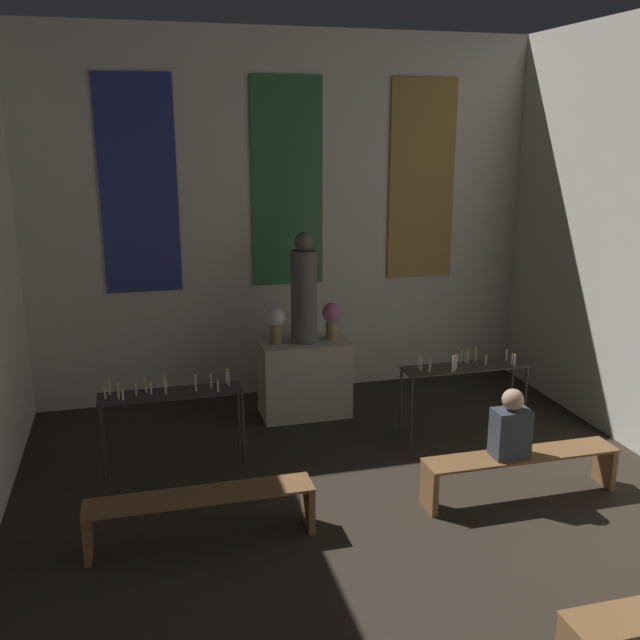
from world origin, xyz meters
The scene contains 10 objects.
wall_back centered at (0.00, 10.03, 2.47)m, with size 7.09×0.16×4.88m.
altar centered at (0.00, 9.05, 0.50)m, with size 1.13×0.65×0.99m.
statue centered at (0.00, 9.05, 1.64)m, with size 0.33×0.33×1.40m.
flower_vase_left centered at (-0.37, 9.05, 1.29)m, with size 0.25×0.25×0.48m.
flower_vase_right centered at (0.37, 9.05, 1.29)m, with size 0.25×0.25×0.48m.
candle_rack_left centered at (-1.75, 7.99, 0.74)m, with size 1.55×0.39×1.06m.
candle_rack_right centered at (1.74, 7.99, 0.74)m, with size 1.55×0.39×1.06m.
pew_back_left centered at (-1.60, 6.37, 0.34)m, with size 2.04×0.36×0.47m.
pew_back_right centered at (1.60, 6.37, 0.34)m, with size 2.04×0.36×0.47m.
person_seated centered at (1.45, 6.37, 0.78)m, with size 0.36×0.24×0.70m.
Camera 1 is at (-2.02, 0.56, 3.63)m, focal length 40.00 mm.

